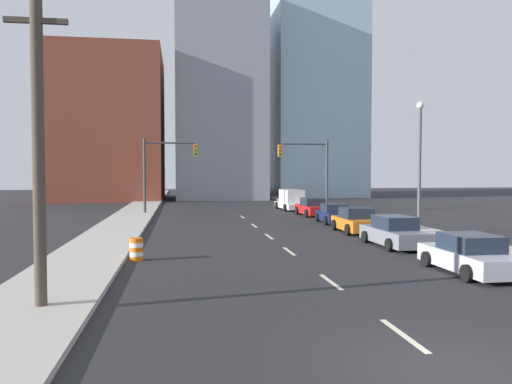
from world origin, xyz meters
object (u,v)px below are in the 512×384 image
object	(u,v)px
street_lamp	(420,157)
sedan_navy	(334,214)
traffic_signal_right	(313,165)
box_truck_white	(291,200)
traffic_barrel	(136,249)
sedan_red	(313,208)
sedan_gray	(394,233)
traffic_signal_left	(160,165)
sedan_orange	(356,221)
sedan_silver	(470,255)
utility_pole_left_near	(38,148)

from	to	relation	value
street_lamp	sedan_navy	xyz separation A→B (m)	(-2.87, 7.33, -3.94)
traffic_signal_right	box_truck_white	distance (m)	4.70
traffic_barrel	sedan_red	size ratio (longest dim) A/B	0.20
traffic_barrel	sedan_gray	distance (m)	12.63
traffic_signal_left	traffic_barrel	distance (m)	23.44
traffic_signal_left	sedan_gray	world-z (taller)	traffic_signal_left
traffic_signal_right	sedan_gray	world-z (taller)	traffic_signal_right
sedan_navy	sedan_red	bearing A→B (deg)	92.09
traffic_signal_left	traffic_signal_right	xyz separation A→B (m)	(13.89, 0.00, 0.00)
traffic_signal_right	box_truck_white	xyz separation A→B (m)	(-1.40, 2.94, -3.39)
sedan_gray	sedan_red	world-z (taller)	sedan_gray
sedan_orange	box_truck_white	distance (m)	18.13
sedan_orange	sedan_silver	bearing A→B (deg)	-90.63
sedan_navy	utility_pole_left_near	bearing A→B (deg)	-122.54
street_lamp	sedan_gray	size ratio (longest dim) A/B	1.64
traffic_signal_right	street_lamp	size ratio (longest dim) A/B	0.85
traffic_signal_right	sedan_navy	size ratio (longest dim) A/B	1.52
traffic_signal_right	utility_pole_left_near	distance (m)	34.45
sedan_silver	sedan_navy	xyz separation A→B (m)	(0.49, 18.06, -0.01)
traffic_barrel	sedan_navy	xyz separation A→B (m)	(12.92, 13.54, 0.17)
sedan_silver	sedan_orange	xyz separation A→B (m)	(0.12, 12.45, 0.04)
street_lamp	sedan_red	xyz separation A→B (m)	(-2.83, 13.53, -3.89)
sedan_gray	sedan_navy	world-z (taller)	sedan_gray
sedan_silver	traffic_signal_left	bearing A→B (deg)	114.30
sedan_red	box_truck_white	world-z (taller)	box_truck_white
sedan_red	utility_pole_left_near	bearing A→B (deg)	-120.59
sedan_orange	sedan_red	size ratio (longest dim) A/B	0.88
traffic_signal_left	sedan_navy	bearing A→B (deg)	-36.64
traffic_signal_left	sedan_red	world-z (taller)	traffic_signal_left
sedan_silver	sedan_red	xyz separation A→B (m)	(0.54, 24.26, 0.04)
utility_pole_left_near	sedan_orange	xyz separation A→B (m)	(14.40, 15.44, -3.67)
traffic_signal_left	sedan_silver	world-z (taller)	traffic_signal_left
sedan_orange	street_lamp	bearing A→B (deg)	-27.99
sedan_navy	sedan_orange	bearing A→B (deg)	-91.25
traffic_signal_left	sedan_orange	world-z (taller)	traffic_signal_left
traffic_signal_left	sedan_silver	distance (m)	30.51
sedan_red	traffic_barrel	bearing A→B (deg)	-125.36
utility_pole_left_near	traffic_signal_right	bearing A→B (deg)	62.74
sedan_silver	box_truck_white	size ratio (longest dim) A/B	0.80
sedan_orange	sedan_navy	distance (m)	5.62
traffic_barrel	sedan_red	bearing A→B (deg)	56.70
sedan_silver	sedan_gray	bearing A→B (deg)	90.05
utility_pole_left_near	sedan_gray	world-z (taller)	utility_pole_left_near
sedan_gray	sedan_red	size ratio (longest dim) A/B	1.00
sedan_red	box_truck_white	distance (m)	6.34
sedan_orange	traffic_barrel	bearing A→B (deg)	-147.80
traffic_signal_left	sedan_red	size ratio (longest dim) A/B	1.39
traffic_signal_right	traffic_barrel	size ratio (longest dim) A/B	7.03
street_lamp	sedan_orange	xyz separation A→B (m)	(-3.24, 1.72, -3.88)
traffic_signal_right	sedan_navy	xyz separation A→B (m)	(-1.01, -9.58, -3.69)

